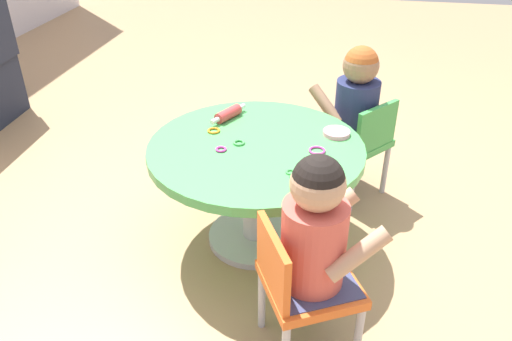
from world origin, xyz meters
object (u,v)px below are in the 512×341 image
Objects in this scene: seated_child_left at (316,228)px; craft_table at (256,169)px; child_chair_left at (301,284)px; rolling_pin at (228,114)px; craft_scissors at (299,173)px; seated_child_right at (356,98)px; child_chair_right at (358,142)px.

craft_table is at bearing 27.77° from seated_child_left.
child_chair_left is (-0.58, -0.26, -0.08)m from craft_table.
rolling_pin reaches higher than craft_scissors.
seated_child_right is 2.37× the size of rolling_pin.
craft_scissors is (-0.66, 0.23, 0.19)m from child_chair_right.
child_chair_right is (1.05, -0.17, 0.00)m from child_chair_left.
seated_child_left is 0.95× the size of child_chair_right.
child_chair_left is 1.06m from child_chair_right.
rolling_pin is at bearing 41.54° from craft_scissors.
craft_table is 0.65m from seated_child_left.
child_chair_right is at bearing -129.66° from seated_child_right.
child_chair_right is at bearing -7.53° from seated_child_left.
rolling_pin reaches higher than craft_table.
seated_child_right is 0.72m from craft_scissors.
child_chair_left reaches higher than craft_scissors.
craft_table is at bearing 24.19° from child_chair_left.
rolling_pin is (0.81, 0.43, 0.22)m from child_chair_left.
child_chair_left is at bearing 172.52° from seated_child_right.
craft_scissors is at bearing -138.46° from rolling_pin.
seated_child_left is 1.06m from seated_child_right.
child_chair_right is 1.05× the size of seated_child_right.
craft_scissors is at bearing 160.80° from child_chair_right.
seated_child_right is at bearing -5.71° from seated_child_left.
seated_child_left is at bearing 172.47° from child_chair_right.
rolling_pin reaches higher than child_chair_left.
child_chair_left is 0.44m from craft_scissors.
child_chair_right is (1.03, -0.14, -0.23)m from seated_child_left.
craft_table is 0.65m from seated_child_right.
child_chair_right is 3.79× the size of craft_scissors.
seated_child_left is (0.02, -0.04, 0.23)m from child_chair_left.
child_chair_right is (0.47, -0.43, -0.08)m from craft_table.
craft_table is 1.70× the size of child_chair_left.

